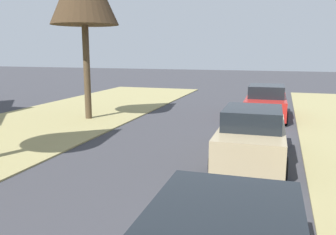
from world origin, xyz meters
The scene contains 2 objects.
parked_sedan_tan centered at (2.13, 12.17, 0.72)m, with size 2.01×4.43×1.57m.
parked_sedan_red centered at (2.21, 19.25, 0.72)m, with size 2.01×4.43×1.57m.
Camera 1 is at (2.85, 1.72, 3.20)m, focal length 37.91 mm.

